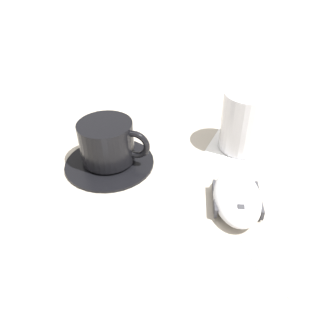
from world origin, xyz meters
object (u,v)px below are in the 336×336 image
object	(u,v)px
saucer	(110,162)
drinking_glass	(246,121)
computer_mouse	(237,197)
coffee_cup	(108,142)

from	to	relation	value
saucer	drinking_glass	bearing A→B (deg)	21.26
computer_mouse	coffee_cup	bearing A→B (deg)	161.10
coffee_cup	computer_mouse	world-z (taller)	coffee_cup
coffee_cup	computer_mouse	size ratio (longest dim) A/B	0.95
saucer	coffee_cup	bearing A→B (deg)	91.39
computer_mouse	drinking_glass	world-z (taller)	drinking_glass
coffee_cup	drinking_glass	world-z (taller)	drinking_glass
saucer	computer_mouse	distance (m)	0.22
computer_mouse	saucer	bearing A→B (deg)	162.31
saucer	coffee_cup	distance (m)	0.04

